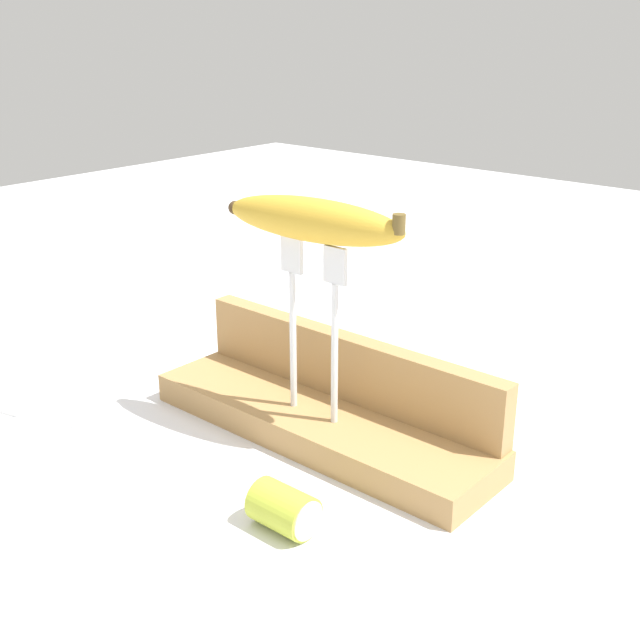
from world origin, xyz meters
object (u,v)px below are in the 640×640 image
Objects in this scene: banana_raised_center at (313,220)px; fork_fallen_near at (39,414)px; fork_stand_center at (313,314)px; banana_chunk_near at (285,509)px.

banana_raised_center is 1.24× the size of fork_fallen_near.
fork_stand_center is 3.20× the size of banana_chunk_near.
fork_stand_center is at bearing 31.27° from fork_fallen_near.
banana_raised_center is (-0.00, -0.00, 0.09)m from fork_stand_center.
banana_chunk_near is (0.08, -0.13, -0.22)m from banana_raised_center.
banana_raised_center is at bearing 31.28° from fork_fallen_near.
banana_raised_center is at bearing -172.75° from fork_stand_center.
fork_stand_center is 0.34m from fork_fallen_near.
banana_chunk_near is at bearing 4.22° from fork_fallen_near.
fork_stand_center is 1.12× the size of fork_fallen_near.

